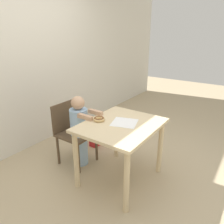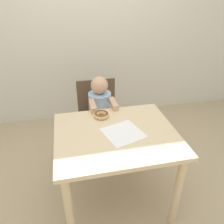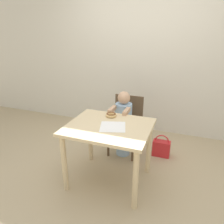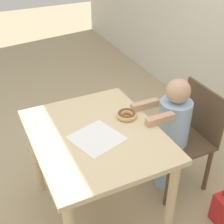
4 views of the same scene
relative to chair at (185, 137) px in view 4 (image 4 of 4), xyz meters
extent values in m
plane|color=tan|center=(0.02, -0.75, -0.45)|extent=(12.00, 12.00, 0.00)
cube|color=beige|center=(0.02, -0.75, 0.28)|extent=(0.94, 0.78, 0.03)
cylinder|color=beige|center=(-0.39, -1.08, -0.09)|extent=(0.06, 0.06, 0.71)
cylinder|color=beige|center=(-0.39, -0.42, -0.09)|extent=(0.06, 0.06, 0.71)
cylinder|color=beige|center=(0.43, -0.42, -0.09)|extent=(0.06, 0.06, 0.71)
cube|color=brown|center=(0.00, -0.06, -0.02)|extent=(0.43, 0.44, 0.03)
cube|color=brown|center=(0.00, 0.15, 0.19)|extent=(0.43, 0.02, 0.39)
cylinder|color=brown|center=(-0.18, -0.25, -0.24)|extent=(0.04, 0.04, 0.42)
cylinder|color=brown|center=(0.18, -0.25, -0.24)|extent=(0.04, 0.04, 0.42)
cylinder|color=brown|center=(-0.18, 0.12, -0.24)|extent=(0.04, 0.04, 0.42)
cylinder|color=brown|center=(0.18, 0.12, -0.24)|extent=(0.04, 0.04, 0.42)
cylinder|color=#99BCE0|center=(0.00, -0.12, -0.22)|extent=(0.20, 0.20, 0.44)
cylinder|color=#99BCE0|center=(0.00, -0.12, 0.17)|extent=(0.23, 0.23, 0.35)
sphere|color=tan|center=(0.00, -0.12, 0.43)|extent=(0.17, 0.17, 0.17)
cube|color=tan|center=(-0.10, -0.32, 0.32)|extent=(0.05, 0.21, 0.05)
cube|color=tan|center=(0.10, -0.32, 0.32)|extent=(0.05, 0.21, 0.05)
torus|color=#DBB270|center=(-0.05, -0.49, 0.31)|extent=(0.13, 0.13, 0.04)
torus|color=brown|center=(-0.05, -0.49, 0.33)|extent=(0.12, 0.12, 0.02)
cube|color=white|center=(0.08, -0.76, 0.30)|extent=(0.35, 0.35, 0.00)
camera|label=1|loc=(-1.89, -1.95, 1.29)|focal=35.00mm
camera|label=2|loc=(-0.30, -2.09, 1.28)|focal=35.00mm
camera|label=3|loc=(0.83, -2.82, 1.34)|focal=35.00mm
camera|label=4|loc=(1.48, -1.33, 1.47)|focal=50.00mm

